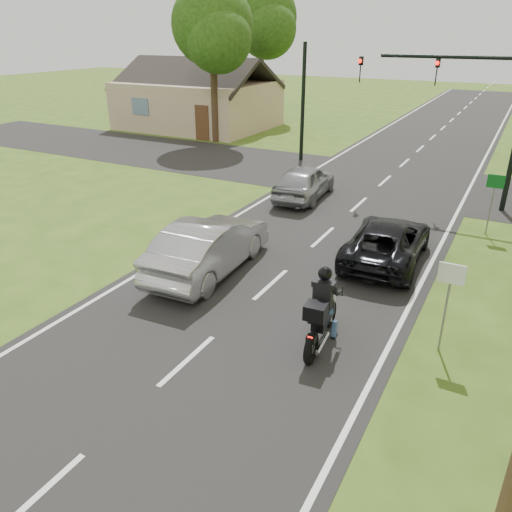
{
  "coord_description": "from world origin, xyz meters",
  "views": [
    {
      "loc": [
        5.51,
        -7.11,
        6.5
      ],
      "look_at": [
        0.07,
        3.0,
        1.3
      ],
      "focal_mm": 35.0,
      "sensor_mm": 36.0,
      "label": 1
    }
  ],
  "objects_px": {
    "dark_suv": "(387,241)",
    "sign_green": "(494,190)",
    "traffic_signal": "(470,99)",
    "silver_suv": "(305,182)",
    "motorcycle_rider": "(321,315)",
    "silver_sedan": "(209,246)",
    "sign_white": "(450,287)"
  },
  "relations": [
    {
      "from": "dark_suv",
      "to": "sign_green",
      "type": "distance_m",
      "value": 4.69
    },
    {
      "from": "sign_white",
      "to": "traffic_signal",
      "type": "bearing_deg",
      "value": 97.05
    },
    {
      "from": "sign_white",
      "to": "silver_suv",
      "type": "bearing_deg",
      "value": 128.7
    },
    {
      "from": "dark_suv",
      "to": "silver_suv",
      "type": "bearing_deg",
      "value": -47.26
    },
    {
      "from": "motorcycle_rider",
      "to": "silver_sedan",
      "type": "distance_m",
      "value": 4.71
    },
    {
      "from": "motorcycle_rider",
      "to": "traffic_signal",
      "type": "height_order",
      "value": "traffic_signal"
    },
    {
      "from": "dark_suv",
      "to": "traffic_signal",
      "type": "height_order",
      "value": "traffic_signal"
    },
    {
      "from": "sign_white",
      "to": "silver_sedan",
      "type": "bearing_deg",
      "value": 171.91
    },
    {
      "from": "silver_suv",
      "to": "sign_white",
      "type": "xyz_separation_m",
      "value": [
        7.03,
        -8.77,
        0.87
      ]
    },
    {
      "from": "motorcycle_rider",
      "to": "dark_suv",
      "type": "bearing_deg",
      "value": 83.87
    },
    {
      "from": "silver_sedan",
      "to": "sign_white",
      "type": "bearing_deg",
      "value": 168.47
    },
    {
      "from": "traffic_signal",
      "to": "sign_green",
      "type": "bearing_deg",
      "value": -62.62
    },
    {
      "from": "dark_suv",
      "to": "sign_green",
      "type": "height_order",
      "value": "sign_green"
    },
    {
      "from": "silver_suv",
      "to": "sign_green",
      "type": "height_order",
      "value": "sign_green"
    },
    {
      "from": "traffic_signal",
      "to": "sign_white",
      "type": "relative_size",
      "value": 3.0
    },
    {
      "from": "dark_suv",
      "to": "traffic_signal",
      "type": "xyz_separation_m",
      "value": [
        0.95,
        6.86,
        3.49
      ]
    },
    {
      "from": "dark_suv",
      "to": "sign_green",
      "type": "xyz_separation_m",
      "value": [
        2.51,
        3.84,
        0.95
      ]
    },
    {
      "from": "silver_sedan",
      "to": "sign_green",
      "type": "relative_size",
      "value": 2.28
    },
    {
      "from": "motorcycle_rider",
      "to": "sign_green",
      "type": "xyz_separation_m",
      "value": [
        2.61,
        9.05,
        0.84
      ]
    },
    {
      "from": "dark_suv",
      "to": "traffic_signal",
      "type": "relative_size",
      "value": 0.72
    },
    {
      "from": "silver_suv",
      "to": "sign_white",
      "type": "height_order",
      "value": "sign_white"
    },
    {
      "from": "motorcycle_rider",
      "to": "sign_green",
      "type": "height_order",
      "value": "sign_green"
    },
    {
      "from": "silver_sedan",
      "to": "traffic_signal",
      "type": "xyz_separation_m",
      "value": [
        5.32,
        10.07,
        3.33
      ]
    },
    {
      "from": "traffic_signal",
      "to": "silver_sedan",
      "type": "bearing_deg",
      "value": -117.83
    },
    {
      "from": "motorcycle_rider",
      "to": "dark_suv",
      "type": "distance_m",
      "value": 5.22
    },
    {
      "from": "motorcycle_rider",
      "to": "sign_green",
      "type": "distance_m",
      "value": 9.46
    },
    {
      "from": "dark_suv",
      "to": "silver_sedan",
      "type": "xyz_separation_m",
      "value": [
        -4.36,
        -3.21,
        0.16
      ]
    },
    {
      "from": "silver_sedan",
      "to": "sign_white",
      "type": "xyz_separation_m",
      "value": [
        6.68,
        -0.95,
        0.79
      ]
    },
    {
      "from": "silver_suv",
      "to": "traffic_signal",
      "type": "relative_size",
      "value": 0.66
    },
    {
      "from": "dark_suv",
      "to": "silver_sedan",
      "type": "height_order",
      "value": "silver_sedan"
    },
    {
      "from": "motorcycle_rider",
      "to": "sign_white",
      "type": "relative_size",
      "value": 1.06
    },
    {
      "from": "traffic_signal",
      "to": "sign_green",
      "type": "relative_size",
      "value": 3.0
    }
  ]
}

